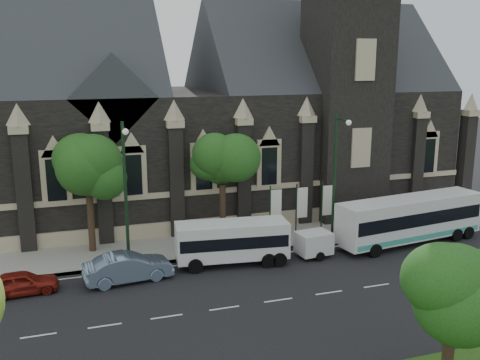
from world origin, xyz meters
name	(u,v)px	position (x,y,z in m)	size (l,w,h in m)	color
ground	(224,308)	(0.00, 0.00, 0.00)	(160.00, 160.00, 0.00)	black
sidewalk	(185,247)	(0.00, 9.50, 0.07)	(80.00, 5.00, 0.15)	#9B958D
museum	(219,113)	(5.12, 18.78, 8.17)	(40.00, 17.70, 29.90)	black
tree_park_east	(456,279)	(6.18, -9.32, 4.62)	(3.40, 3.40, 6.28)	black
tree_walk_right	(224,158)	(3.21, 10.71, 5.82)	(4.08, 4.08, 7.80)	black
tree_walk_left	(91,167)	(-5.80, 10.70, 5.73)	(3.91, 3.91, 7.64)	black
street_lamp_near	(336,172)	(10.00, 7.09, 5.11)	(0.36, 1.88, 9.00)	black
street_lamp_mid	(126,187)	(-4.00, 7.09, 5.11)	(0.36, 1.88, 9.00)	black
banner_flag_left	(274,208)	(6.29, 9.00, 2.38)	(0.90, 0.10, 4.00)	black
banner_flag_center	(300,206)	(8.29, 9.00, 2.38)	(0.90, 0.10, 4.00)	black
banner_flag_right	(325,203)	(10.29, 9.00, 2.38)	(0.90, 0.10, 4.00)	black
tour_coach	(410,219)	(15.09, 5.60, 1.78)	(11.37, 3.84, 3.26)	silver
shuttle_bus	(232,240)	(2.24, 5.76, 1.56)	(7.16, 3.16, 2.68)	silver
box_trailer	(314,243)	(7.58, 5.24, 0.94)	(3.17, 1.87, 1.66)	silver
sedan	(128,267)	(-4.28, 5.06, 0.83)	(1.75, 5.02, 1.65)	slate
car_far_red	(22,283)	(-10.00, 5.08, 0.66)	(1.55, 3.85, 1.31)	maroon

